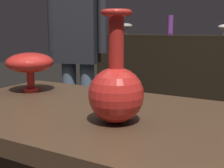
{
  "coord_description": "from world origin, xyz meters",
  "views": [
    {
      "loc": [
        0.45,
        -0.77,
        1.06
      ],
      "look_at": [
        0.03,
        -0.04,
        0.9
      ],
      "focal_mm": 47.09,
      "sensor_mm": 36.0,
      "label": 1
    }
  ],
  "objects": [
    {
      "name": "shelf_vase_far_left",
      "position": [
        -1.04,
        2.2,
        1.08
      ],
      "size": [
        0.15,
        0.15,
        0.12
      ],
      "color": "gray",
      "rests_on": "back_display_shelf"
    },
    {
      "name": "vase_tall_behind",
      "position": [
        -0.44,
        0.11,
        0.92
      ],
      "size": [
        0.19,
        0.19,
        0.16
      ],
      "color": "red",
      "rests_on": "display_plinth"
    },
    {
      "name": "vase_centerpiece",
      "position": [
        0.07,
        -0.08,
        0.89
      ],
      "size": [
        0.16,
        0.16,
        0.31
      ],
      "color": "red",
      "rests_on": "display_plinth"
    },
    {
      "name": "shelf_vase_left",
      "position": [
        -0.52,
        2.17,
        1.09
      ],
      "size": [
        0.06,
        0.06,
        0.2
      ],
      "color": "#7A388E",
      "rests_on": "back_display_shelf"
    },
    {
      "name": "back_display_shelf",
      "position": [
        0.0,
        2.2,
        0.49
      ],
      "size": [
        2.6,
        0.4,
        0.99
      ],
      "color": "black",
      "rests_on": "ground_plane"
    },
    {
      "name": "visitor_near_left",
      "position": [
        -0.88,
        1.06,
        0.95
      ],
      "size": [
        0.46,
        0.25,
        1.62
      ],
      "rotation": [
        0.0,
        0.0,
        3.4
      ],
      "color": "slate",
      "rests_on": "ground_plane"
    }
  ]
}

